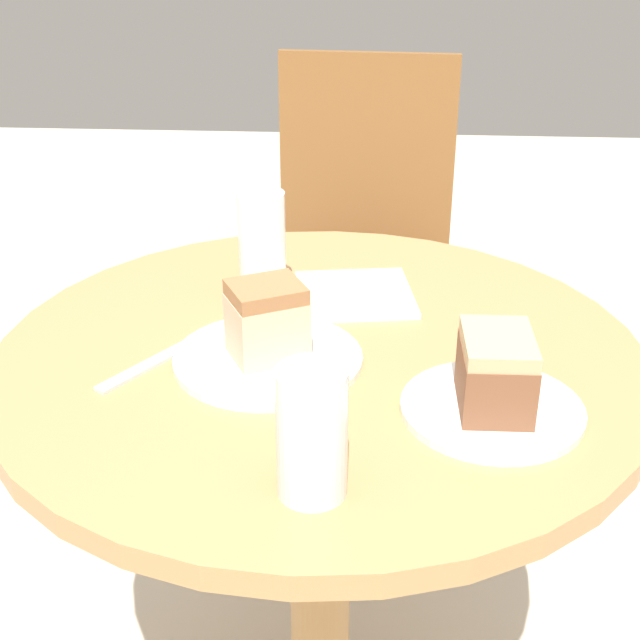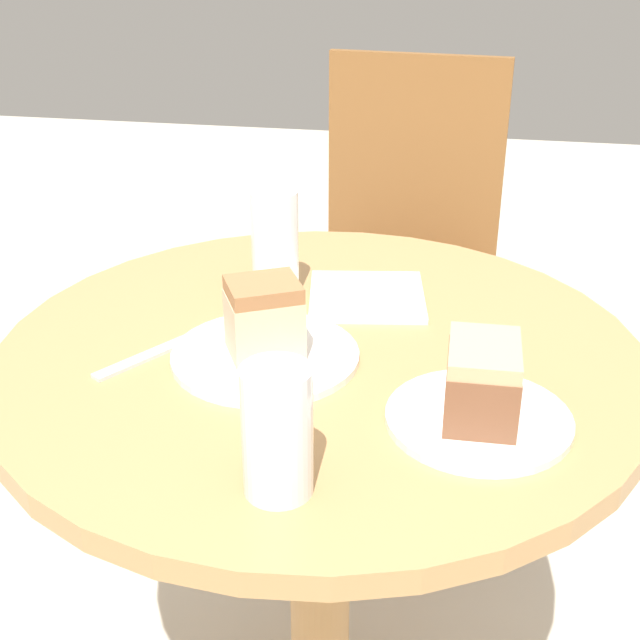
{
  "view_description": "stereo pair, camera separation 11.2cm",
  "coord_description": "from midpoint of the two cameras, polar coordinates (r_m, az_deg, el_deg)",
  "views": [
    {
      "loc": [
        0.06,
        -1.0,
        1.32
      ],
      "look_at": [
        0.0,
        0.0,
        0.82
      ],
      "focal_mm": 50.0,
      "sensor_mm": 36.0,
      "label": 1
    },
    {
      "loc": [
        0.18,
        -0.99,
        1.32
      ],
      "look_at": [
        0.0,
        0.0,
        0.82
      ],
      "focal_mm": 50.0,
      "sensor_mm": 36.0,
      "label": 2
    }
  ],
  "objects": [
    {
      "name": "table",
      "position": [
        1.25,
        2.61,
        -9.88
      ],
      "size": [
        0.83,
        0.83,
        0.78
      ],
      "color": "tan",
      "rests_on": "ground_plane"
    },
    {
      "name": "chair",
      "position": [
        2.03,
        6.8,
        2.45
      ],
      "size": [
        0.45,
        0.49,
        0.98
      ],
      "rotation": [
        0.0,
        0.0,
        -0.07
      ],
      "color": "brown",
      "rests_on": "ground_plane"
    },
    {
      "name": "plate_near",
      "position": [
        1.11,
        -0.64,
        -2.38
      ],
      "size": [
        0.24,
        0.24,
        0.01
      ],
      "color": "white",
      "rests_on": "table"
    },
    {
      "name": "plate_far",
      "position": [
        1.02,
        13.28,
        -6.29
      ],
      "size": [
        0.21,
        0.21,
        0.01
      ],
      "color": "white",
      "rests_on": "table"
    },
    {
      "name": "cake_slice_near",
      "position": [
        1.09,
        -0.66,
        0.05
      ],
      "size": [
        0.11,
        0.11,
        0.1
      ],
      "rotation": [
        0.0,
        0.0,
        2.04
      ],
      "color": "beige",
      "rests_on": "plate_near"
    },
    {
      "name": "cake_slice_far",
      "position": [
        0.99,
        13.57,
        -3.93
      ],
      "size": [
        0.08,
        0.11,
        0.09
      ],
      "rotation": [
        0.0,
        0.0,
        0.01
      ],
      "color": "brown",
      "rests_on": "plate_far"
    },
    {
      "name": "glass_lemonade",
      "position": [
        1.26,
        -0.34,
        4.44
      ],
      "size": [
        0.07,
        0.07,
        0.16
      ],
      "color": "beige",
      "rests_on": "table"
    },
    {
      "name": "glass_water",
      "position": [
        0.86,
        1.03,
        -7.68
      ],
      "size": [
        0.07,
        0.07,
        0.14
      ],
      "color": "silver",
      "rests_on": "table"
    },
    {
      "name": "napkin_stack",
      "position": [
        1.28,
        5.54,
        1.46
      ],
      "size": [
        0.18,
        0.18,
        0.01
      ],
      "rotation": [
        0.0,
        0.0,
        0.15
      ],
      "color": "silver",
      "rests_on": "table"
    },
    {
      "name": "fork",
      "position": [
        1.13,
        -7.9,
        -2.24
      ],
      "size": [
        0.11,
        0.15,
        0.0
      ],
      "rotation": [
        0.0,
        0.0,
        0.98
      ],
      "color": "silver",
      "rests_on": "table"
    }
  ]
}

